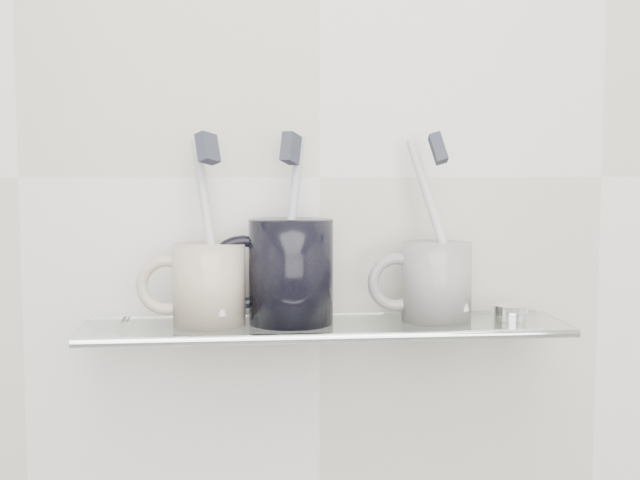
{
  "coord_description": "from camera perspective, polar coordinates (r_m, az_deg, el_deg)",
  "views": [
    {
      "loc": [
        -0.1,
        0.13,
        1.27
      ],
      "look_at": [
        -0.01,
        1.04,
        1.19
      ],
      "focal_mm": 50.0,
      "sensor_mm": 36.0,
      "label": 1
    }
  ],
  "objects": [
    {
      "name": "bracket_right",
      "position": [
        1.02,
        11.94,
        -5.36
      ],
      "size": [
        0.02,
        0.03,
        0.02
      ],
      "primitive_type": "cylinder",
      "rotation": [
        1.57,
        0.0,
        0.0
      ],
      "color": "silver",
      "rests_on": "wall_back"
    },
    {
      "name": "mug_left_handle",
      "position": [
        0.92,
        -9.8,
        -2.87
      ],
      "size": [
        0.06,
        0.01,
        0.06
      ],
      "primitive_type": "torus",
      "rotation": [
        1.57,
        0.0,
        0.0
      ],
      "color": "beige",
      "rests_on": "mug_left"
    },
    {
      "name": "toothbrush_center",
      "position": [
        0.92,
        -1.87,
        0.88
      ],
      "size": [
        0.04,
        0.05,
        0.19
      ],
      "primitive_type": "cylinder",
      "rotation": [
        -0.25,
        -0.01,
        -0.55
      ],
      "color": "#B2B8CB",
      "rests_on": "mug_center"
    },
    {
      "name": "bristles_center",
      "position": [
        0.91,
        -1.89,
        5.89
      ],
      "size": [
        0.03,
        0.03,
        0.03
      ],
      "primitive_type": "cube",
      "rotation": [
        -0.25,
        -0.01,
        -0.55
      ],
      "color": "#2F323E",
      "rests_on": "toothbrush_center"
    },
    {
      "name": "bristles_left",
      "position": [
        0.91,
        -7.21,
        5.85
      ],
      "size": [
        0.03,
        0.03,
        0.04
      ],
      "primitive_type": "cube",
      "rotation": [
        -0.19,
        -0.33,
        -0.65
      ],
      "color": "#2F323E",
      "rests_on": "toothbrush_left"
    },
    {
      "name": "bristles_right",
      "position": [
        0.94,
        7.57,
        5.83
      ],
      "size": [
        0.02,
        0.03,
        0.04
      ],
      "primitive_type": "cube",
      "rotation": [
        -0.24,
        -0.29,
        -0.09
      ],
      "color": "#2F323E",
      "rests_on": "toothbrush_right"
    },
    {
      "name": "mug_right_handle",
      "position": [
        0.94,
        4.92,
        -2.71
      ],
      "size": [
        0.06,
        0.01,
        0.06
      ],
      "primitive_type": "torus",
      "rotation": [
        1.57,
        0.0,
        0.0
      ],
      "color": "silver",
      "rests_on": "mug_right"
    },
    {
      "name": "bracket_left",
      "position": [
        0.98,
        -12.34,
        -5.82
      ],
      "size": [
        0.02,
        0.03,
        0.02
      ],
      "primitive_type": "cylinder",
      "rotation": [
        1.57,
        0.0,
        0.0
      ],
      "color": "silver",
      "rests_on": "wall_back"
    },
    {
      "name": "mug_center",
      "position": [
        0.92,
        -1.87,
        -2.03
      ],
      "size": [
        0.11,
        0.11,
        0.11
      ],
      "primitive_type": "cylinder",
      "rotation": [
        0.0,
        0.0,
        -0.26
      ],
      "color": "black",
      "rests_on": "shelf_glass"
    },
    {
      "name": "chrome_cap",
      "position": [
        0.97,
        12.1,
        -4.53
      ],
      "size": [
        0.04,
        0.04,
        0.01
      ],
      "primitive_type": "cylinder",
      "color": "silver",
      "rests_on": "shelf_glass"
    },
    {
      "name": "wall_back",
      "position": [
        0.97,
        -0.03,
        4.03
      ],
      "size": [
        2.5,
        0.0,
        2.5
      ],
      "primitive_type": "plane",
      "rotation": [
        1.57,
        0.0,
        0.0
      ],
      "color": "silver",
      "rests_on": "ground"
    },
    {
      "name": "mug_left",
      "position": [
        0.92,
        -7.11,
        -2.85
      ],
      "size": [
        0.1,
        0.1,
        0.08
      ],
      "primitive_type": "cylinder",
      "rotation": [
        0.0,
        0.0,
        0.38
      ],
      "color": "beige",
      "rests_on": "shelf_glass"
    },
    {
      "name": "mug_center_handle",
      "position": [
        0.92,
        -4.96,
        -2.07
      ],
      "size": [
        0.08,
        0.01,
        0.08
      ],
      "primitive_type": "torus",
      "rotation": [
        1.57,
        0.0,
        0.0
      ],
      "color": "black",
      "rests_on": "mug_center"
    },
    {
      "name": "shelf_glass",
      "position": [
        0.93,
        0.36,
        -5.6
      ],
      "size": [
        0.5,
        0.12,
        0.01
      ],
      "primitive_type": "cube",
      "color": "silver",
      "rests_on": "wall_back"
    },
    {
      "name": "mug_right",
      "position": [
        0.95,
        7.47,
        -2.66
      ],
      "size": [
        0.09,
        0.09,
        0.08
      ],
      "primitive_type": "cylinder",
      "rotation": [
        0.0,
        0.0,
        0.32
      ],
      "color": "silver",
      "rests_on": "shelf_glass"
    },
    {
      "name": "toothbrush_right",
      "position": [
        0.94,
        7.51,
        0.95
      ],
      "size": [
        0.06,
        0.06,
        0.18
      ],
      "primitive_type": "cylinder",
      "rotation": [
        -0.24,
        -0.29,
        -0.09
      ],
      "color": "silver",
      "rests_on": "mug_right"
    },
    {
      "name": "toothbrush_left",
      "position": [
        0.91,
        -7.15,
        0.84
      ],
      "size": [
        0.04,
        0.08,
        0.18
      ],
      "primitive_type": "cylinder",
      "rotation": [
        -0.19,
        -0.33,
        -0.65
      ],
      "color": "silver",
      "rests_on": "mug_left"
    },
    {
      "name": "shelf_rail",
      "position": [
        0.87,
        0.76,
        -6.28
      ],
      "size": [
        0.5,
        0.01,
        0.01
      ],
      "primitive_type": "cylinder",
      "rotation": [
        0.0,
        1.57,
        0.0
      ],
      "color": "silver",
      "rests_on": "shelf_glass"
    }
  ]
}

